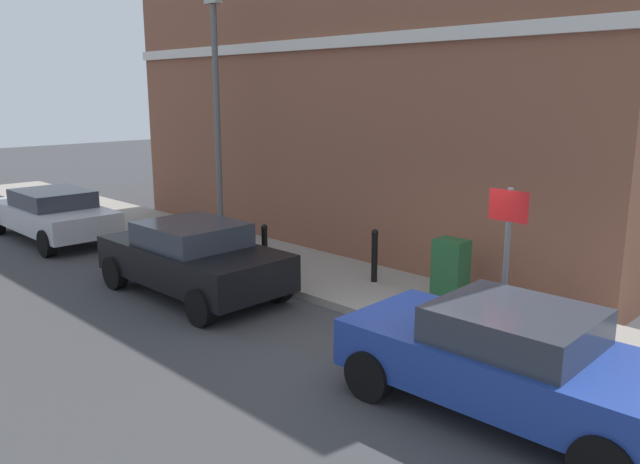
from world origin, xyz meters
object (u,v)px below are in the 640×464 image
Objects in this scene: car_silver at (52,213)px; utility_cabinet at (450,275)px; car_black at (193,257)px; lamppost at (217,111)px; bollard_far_kerb at (265,248)px; bollard_near_cabinet at (375,254)px; car_blue at (508,359)px; street_sign at (507,243)px.

car_silver is 3.85× the size of utility_cabinet.
lamppost is (2.48, 2.51, 2.57)m from car_black.
car_black reaches higher than car_silver.
car_silver is at bearing 102.26° from bollard_far_kerb.
bollard_near_cabinet is at bearing 86.78° from utility_cabinet.
car_blue is at bearing -179.33° from car_silver.
utility_cabinet is at bearing -93.22° from bollard_near_cabinet.
car_blue is 3.82× the size of bollard_far_kerb.
bollard_near_cabinet is at bearing 72.30° from street_sign.
car_blue is at bearing -105.28° from lamppost.
street_sign is at bearing -171.71° from car_silver.
car_silver is at bearing 107.25° from bollard_near_cabinet.
car_silver is 10.64m from utility_cabinet.
bollard_near_cabinet and bollard_far_kerb have the same top height.
lamppost is (2.44, 8.92, 2.60)m from car_blue.
street_sign is (-1.05, -3.30, 0.96)m from bollard_near_cabinet.
utility_cabinet is 6.96m from lamppost.
bollard_near_cabinet is at bearing -129.42° from car_black.
street_sign is (1.58, 0.96, 0.95)m from car_blue.
bollard_far_kerb is at bearing 91.63° from street_sign.
bollard_far_kerb is 3.96m from lamppost.
car_blue reaches higher than bollard_far_kerb.
utility_cabinet is at bearing -89.13° from lamppost.
car_silver is at bearing -1.56° from car_blue.
car_silver reaches higher than bollard_near_cabinet.
car_silver is at bearing -0.70° from car_black.
lamppost is at bearing -45.20° from car_black.
street_sign reaches higher than utility_cabinet.
bollard_near_cabinet is 3.59m from street_sign.
car_black is 3.82× the size of bollard_far_kerb.
car_black is (-0.04, 6.41, 0.02)m from car_blue.
utility_cabinet is at bearing 57.89° from street_sign.
street_sign is at bearing -163.93° from car_black.
car_blue is 5.00m from bollard_near_cabinet.
street_sign reaches higher than car_black.
street_sign is 0.40× the size of lamppost.
lamppost is at bearing -147.09° from car_silver.
car_black is at bearing -134.69° from lamppost.
car_silver is 6.86m from bollard_far_kerb.
car_black is 4.36m from lamppost.
car_black is 1.51m from bollard_far_kerb.
bollard_near_cabinet is (2.66, -8.55, 0.01)m from car_silver.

